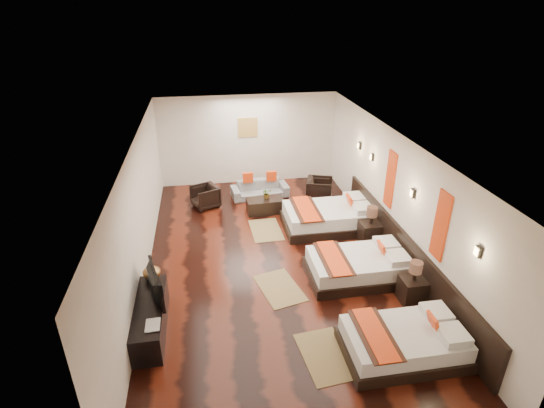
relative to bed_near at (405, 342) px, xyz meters
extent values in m
cube|color=black|center=(-1.69, 3.09, -0.26)|extent=(5.50, 9.50, 0.01)
cube|color=white|center=(-1.69, 3.09, 2.54)|extent=(5.50, 9.50, 0.01)
cube|color=silver|center=(-1.69, 7.84, 1.14)|extent=(5.50, 0.01, 2.80)
cube|color=silver|center=(-4.44, 3.09, 1.14)|extent=(0.01, 9.50, 2.80)
cube|color=silver|center=(1.06, 3.09, 1.14)|extent=(0.01, 9.50, 2.80)
cube|color=black|center=(1.02, 2.29, 0.19)|extent=(0.08, 6.60, 0.90)
cube|color=black|center=(-0.02, 0.00, -0.15)|extent=(1.97, 1.22, 0.21)
cube|color=white|center=(-0.02, 0.00, 0.09)|extent=(1.88, 1.13, 0.28)
cube|color=#EE3F10|center=(0.44, 0.00, 0.34)|extent=(0.15, 0.30, 0.30)
cube|color=#38190F|center=(-0.54, 0.00, 0.24)|extent=(0.52, 1.24, 0.02)
cube|color=#EE3F10|center=(-0.54, 0.00, 0.25)|extent=(0.36, 1.24, 0.02)
cube|color=black|center=(-0.02, 2.20, -0.15)|extent=(2.09, 1.30, 0.22)
cube|color=white|center=(-0.02, 2.20, 0.11)|extent=(1.99, 1.20, 0.30)
cube|color=#EE3F10|center=(0.47, 2.20, 0.38)|extent=(0.16, 0.32, 0.32)
cube|color=#38190F|center=(-0.57, 2.20, 0.27)|extent=(0.55, 1.32, 0.02)
cube|color=#EE3F10|center=(-0.57, 2.20, 0.29)|extent=(0.38, 1.32, 0.02)
cube|color=black|center=(-0.02, 4.42, -0.14)|extent=(2.29, 1.42, 0.24)
cube|color=white|center=(-0.02, 4.42, 0.15)|extent=(2.18, 1.31, 0.33)
cube|color=#EE3F10|center=(0.52, 4.42, 0.44)|extent=(0.17, 0.35, 0.35)
cube|color=#38190F|center=(-0.63, 4.42, 0.32)|extent=(0.60, 1.44, 0.02)
cube|color=#EE3F10|center=(-0.63, 4.42, 0.34)|extent=(0.42, 1.44, 0.02)
cube|color=black|center=(0.75, 1.28, -0.01)|extent=(0.45, 0.45, 0.50)
cylinder|color=black|center=(0.75, 1.28, 0.35)|extent=(0.08, 0.08, 0.20)
cylinder|color=#3F2619|center=(0.75, 1.28, 0.53)|extent=(0.24, 0.24, 0.22)
cube|color=black|center=(0.75, 3.52, 0.01)|extent=(0.49, 0.49, 0.54)
cylinder|color=black|center=(0.75, 3.52, 0.39)|extent=(0.09, 0.09, 0.22)
cylinder|color=#3F2619|center=(0.75, 3.52, 0.59)|extent=(0.26, 0.26, 0.24)
cube|color=olive|center=(-1.30, 0.16, -0.25)|extent=(0.87, 1.27, 0.01)
cube|color=olive|center=(-1.72, 2.08, -0.25)|extent=(1.01, 1.34, 0.01)
cube|color=olive|center=(-1.64, 4.53, -0.25)|extent=(0.79, 1.23, 0.01)
cube|color=black|center=(-4.19, 1.27, 0.02)|extent=(0.50, 1.80, 0.55)
imported|color=black|center=(-4.14, 1.45, 0.58)|extent=(0.40, 1.01, 0.58)
imported|color=black|center=(-4.19, 0.72, 0.31)|extent=(0.24, 0.32, 0.03)
imported|color=brown|center=(-4.19, 2.07, 0.47)|extent=(0.38, 0.38, 0.35)
imported|color=gray|center=(-1.51, 6.59, -0.01)|extent=(1.74, 0.83, 0.49)
imported|color=black|center=(-3.13, 6.16, 0.06)|extent=(0.90, 0.89, 0.63)
imported|color=black|center=(0.18, 6.09, 0.08)|extent=(0.92, 0.91, 0.67)
cube|color=black|center=(-1.51, 5.54, -0.06)|extent=(1.03, 0.55, 0.40)
imported|color=#23541C|center=(-1.45, 5.60, 0.28)|extent=(0.32, 0.30, 0.28)
cube|color=#D86014|center=(1.04, 1.19, 1.44)|extent=(0.04, 0.40, 1.30)
cube|color=#D86014|center=(1.04, 3.39, 1.44)|extent=(0.04, 0.40, 1.30)
cube|color=black|center=(1.02, 0.09, 1.59)|extent=(0.06, 0.12, 0.18)
cube|color=#FFD18C|center=(0.99, 0.09, 1.59)|extent=(0.02, 0.10, 0.14)
cube|color=black|center=(1.02, 2.29, 1.59)|extent=(0.06, 0.12, 0.18)
cube|color=#FFD18C|center=(0.99, 2.29, 1.59)|extent=(0.02, 0.10, 0.14)
cube|color=black|center=(1.02, 4.49, 1.59)|extent=(0.06, 0.12, 0.18)
cube|color=#FFD18C|center=(0.99, 4.49, 1.59)|extent=(0.02, 0.10, 0.14)
cube|color=black|center=(1.02, 5.39, 1.59)|extent=(0.06, 0.12, 0.18)
cube|color=#FFD18C|center=(0.99, 5.39, 1.59)|extent=(0.02, 0.10, 0.14)
cube|color=#AD873F|center=(-1.69, 7.82, 1.54)|extent=(0.60, 0.04, 0.60)
camera|label=1|loc=(-3.02, -4.85, 5.09)|focal=27.89mm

